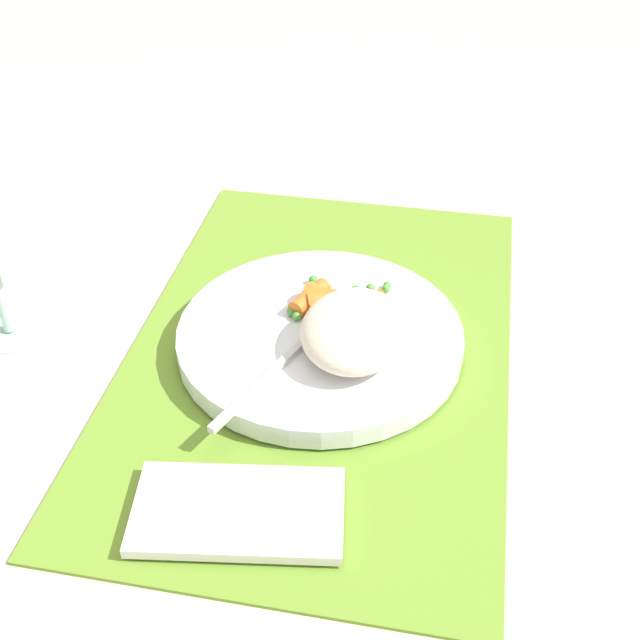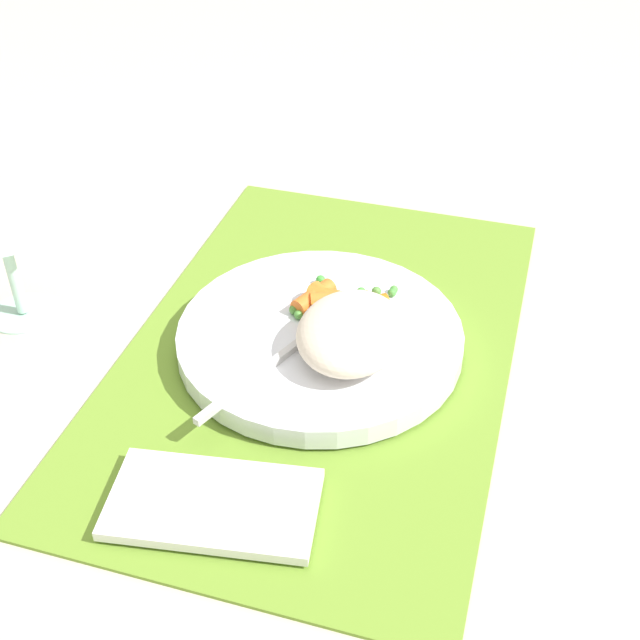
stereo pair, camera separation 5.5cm
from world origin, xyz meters
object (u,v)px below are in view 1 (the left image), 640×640
rice_mound (355,330)px  napkin (238,511)px  carrot_portion (335,303)px  fork (299,346)px  plate (320,338)px

rice_mound → napkin: size_ratio=0.73×
carrot_portion → napkin: bearing=172.5°
rice_mound → fork: 0.05m
carrot_portion → napkin: 0.22m
plate → napkin: bearing=173.7°
fork → napkin: 0.16m
plate → rice_mound: (-0.02, -0.03, 0.03)m
napkin → rice_mound: bearing=-17.4°
fork → plate: bearing=-22.3°
rice_mound → napkin: bearing=162.6°
rice_mound → carrot_portion: 0.06m
plate → rice_mound: rice_mound is taller
fork → napkin: fork is taller
carrot_portion → napkin: (-0.22, 0.03, -0.02)m
plate → rice_mound: size_ratio=2.29×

